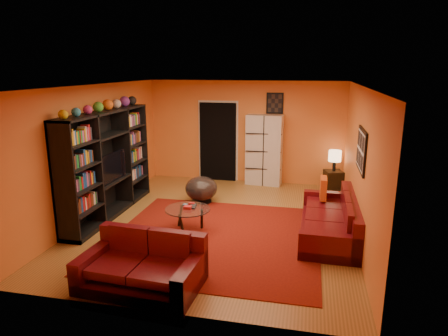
% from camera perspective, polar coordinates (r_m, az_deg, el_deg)
% --- Properties ---
extents(floor, '(6.00, 6.00, 0.00)m').
position_cam_1_polar(floor, '(7.80, -0.74, -7.77)').
color(floor, brown).
rests_on(floor, ground).
extents(ceiling, '(6.00, 6.00, 0.00)m').
position_cam_1_polar(ceiling, '(7.24, -0.81, 11.67)').
color(ceiling, white).
rests_on(ceiling, wall_back).
extents(wall_back, '(6.00, 0.00, 6.00)m').
position_cam_1_polar(wall_back, '(10.31, 2.99, 5.16)').
color(wall_back, orange).
rests_on(wall_back, floor).
extents(wall_front, '(6.00, 0.00, 6.00)m').
position_cam_1_polar(wall_front, '(4.66, -9.13, -6.36)').
color(wall_front, orange).
rests_on(wall_front, floor).
extents(wall_left, '(0.00, 6.00, 6.00)m').
position_cam_1_polar(wall_left, '(8.33, -17.79, 2.31)').
color(wall_left, orange).
rests_on(wall_left, floor).
extents(wall_right, '(0.00, 6.00, 6.00)m').
position_cam_1_polar(wall_right, '(7.29, 18.76, 0.59)').
color(wall_right, orange).
rests_on(wall_right, floor).
extents(rug, '(3.60, 3.60, 0.01)m').
position_cam_1_polar(rug, '(7.15, -1.22, -9.84)').
color(rug, '#5D100A').
rests_on(rug, floor).
extents(doorway, '(0.95, 0.10, 2.04)m').
position_cam_1_polar(doorway, '(10.45, -0.87, 3.74)').
color(doorway, black).
rests_on(doorway, floor).
extents(wall_art_right, '(0.03, 1.00, 0.70)m').
position_cam_1_polar(wall_art_right, '(6.93, 19.05, 2.44)').
color(wall_art_right, black).
rests_on(wall_art_right, wall_right).
extents(wall_art_back, '(0.42, 0.03, 0.52)m').
position_cam_1_polar(wall_art_back, '(10.11, 7.28, 9.16)').
color(wall_art_back, black).
rests_on(wall_art_back, wall_back).
extents(entertainment_unit, '(0.45, 3.00, 2.10)m').
position_cam_1_polar(entertainment_unit, '(8.27, -16.31, 0.56)').
color(entertainment_unit, black).
rests_on(entertainment_unit, floor).
extents(tv, '(1.00, 0.13, 0.57)m').
position_cam_1_polar(tv, '(8.19, -16.27, 0.11)').
color(tv, black).
rests_on(tv, entertainment_unit).
extents(sofa, '(1.01, 2.38, 0.85)m').
position_cam_1_polar(sofa, '(7.42, 15.47, -7.15)').
color(sofa, '#4A0911').
rests_on(sofa, rug).
extents(loveseat, '(1.67, 1.07, 0.85)m').
position_cam_1_polar(loveseat, '(5.75, -11.38, -13.43)').
color(loveseat, '#4A0911').
rests_on(loveseat, rug).
extents(throw_pillow, '(0.12, 0.42, 0.42)m').
position_cam_1_polar(throw_pillow, '(8.03, 14.01, -2.80)').
color(throw_pillow, '#DB5418').
rests_on(throw_pillow, sofa).
extents(coffee_table, '(0.83, 0.83, 0.41)m').
position_cam_1_polar(coffee_table, '(7.34, -5.21, -6.16)').
color(coffee_table, silver).
rests_on(coffee_table, floor).
extents(storage_cabinet, '(0.92, 0.47, 1.78)m').
position_cam_1_polar(storage_cabinet, '(10.12, 5.75, 2.56)').
color(storage_cabinet, beige).
rests_on(storage_cabinet, floor).
extents(bowl_chair, '(0.71, 0.71, 0.58)m').
position_cam_1_polar(bowl_chair, '(8.84, -3.26, -2.98)').
color(bowl_chair, black).
rests_on(bowl_chair, floor).
extents(side_table, '(0.50, 0.50, 0.50)m').
position_cam_1_polar(side_table, '(10.01, 15.32, -1.78)').
color(side_table, black).
rests_on(side_table, floor).
extents(table_lamp, '(0.30, 0.30, 0.50)m').
position_cam_1_polar(table_lamp, '(9.87, 15.55, 1.59)').
color(table_lamp, black).
rests_on(table_lamp, side_table).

